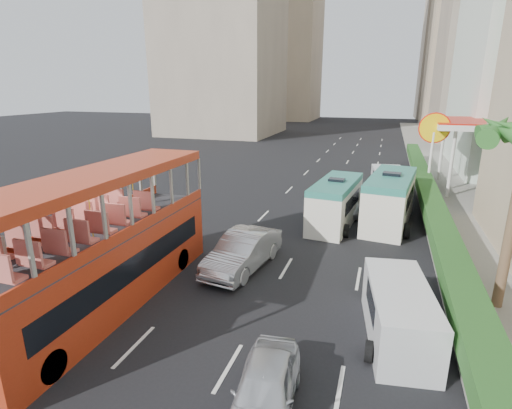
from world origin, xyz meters
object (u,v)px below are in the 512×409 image
at_px(van_asset, 340,211).
at_px(minibus_near, 335,203).
at_px(shell_station, 475,157).
at_px(car_silver_lane_a, 243,268).
at_px(panel_van_near, 399,314).
at_px(palm_tree, 512,223).
at_px(double_decker_bus, 104,241).
at_px(minibus_far, 390,200).
at_px(panel_van_far, 389,185).

height_order(van_asset, minibus_near, minibus_near).
bearing_deg(shell_station, minibus_near, -129.09).
xyz_separation_m(car_silver_lane_a, panel_van_near, (6.55, -3.41, 0.91)).
height_order(palm_tree, shell_station, palm_tree).
height_order(double_decker_bus, minibus_far, double_decker_bus).
bearing_deg(palm_tree, van_asset, 123.24).
bearing_deg(panel_van_far, panel_van_near, -96.32).
bearing_deg(panel_van_far, shell_station, 28.83).
distance_m(car_silver_lane_a, shell_station, 22.41).
distance_m(car_silver_lane_a, panel_van_near, 7.44).
bearing_deg(minibus_far, panel_van_far, 97.52).
xyz_separation_m(minibus_near, panel_van_far, (3.01, 6.72, -0.27)).
height_order(van_asset, minibus_far, minibus_far).
height_order(double_decker_bus, panel_van_near, double_decker_bus).
xyz_separation_m(double_decker_bus, van_asset, (6.91, 14.51, -2.53)).
distance_m(double_decker_bus, car_silver_lane_a, 6.33).
relative_size(minibus_near, minibus_far, 0.89).
distance_m(minibus_far, shell_station, 11.85).
bearing_deg(minibus_far, shell_station, 66.30).
bearing_deg(van_asset, panel_van_near, -78.83).
distance_m(panel_van_near, palm_tree, 5.22).
height_order(double_decker_bus, minibus_near, double_decker_bus).
xyz_separation_m(car_silver_lane_a, shell_station, (12.26, 18.56, 2.75)).
xyz_separation_m(minibus_near, panel_van_near, (3.39, -10.75, -0.42)).
bearing_deg(double_decker_bus, minibus_far, 52.48).
bearing_deg(minibus_far, car_silver_lane_a, -118.72).
height_order(double_decker_bus, panel_van_far, double_decker_bus).
relative_size(double_decker_bus, panel_van_near, 2.43).
relative_size(car_silver_lane_a, shell_station, 0.62).
bearing_deg(van_asset, palm_tree, -59.65).
height_order(minibus_near, panel_van_far, minibus_near).
height_order(minibus_far, shell_station, shell_station).
relative_size(minibus_near, panel_van_near, 1.32).
relative_size(van_asset, panel_van_near, 1.17).
distance_m(minibus_near, panel_van_far, 7.37).
distance_m(van_asset, minibus_far, 3.71).
xyz_separation_m(van_asset, panel_van_far, (2.99, 4.00, 1.06)).
relative_size(double_decker_bus, car_silver_lane_a, 2.20).
xyz_separation_m(panel_van_far, shell_station, (6.10, 4.50, 1.69)).
bearing_deg(car_silver_lane_a, panel_van_far, 74.34).
xyz_separation_m(car_silver_lane_a, panel_van_far, (6.16, 14.06, 1.06)).
height_order(minibus_far, panel_van_far, minibus_far).
bearing_deg(car_silver_lane_a, shell_station, 64.56).
height_order(minibus_near, shell_station, shell_station).
xyz_separation_m(car_silver_lane_a, van_asset, (3.18, 10.06, 0.00)).
relative_size(car_silver_lane_a, minibus_far, 0.75).
bearing_deg(palm_tree, shell_station, 83.40).
xyz_separation_m(minibus_far, palm_tree, (3.89, -8.91, 1.90)).
bearing_deg(double_decker_bus, panel_van_far, 61.85).
distance_m(car_silver_lane_a, minibus_near, 8.10).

